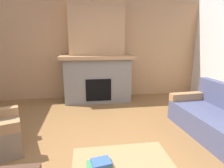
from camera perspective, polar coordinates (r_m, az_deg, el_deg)
ground at (r=2.85m, az=-0.38°, el=-21.37°), size 9.00×9.00×0.00m
wall_back_wood_panel at (r=5.33m, az=-4.92°, el=10.43°), size 6.00×0.12×2.70m
fireplace at (r=4.97m, az=-4.61°, el=8.07°), size 1.90×0.82×2.70m
couch at (r=3.71m, az=30.17°, el=-9.67°), size 0.95×1.85×0.85m
coffee_table at (r=2.08m, az=3.18°, el=-23.67°), size 1.00×0.60×0.43m
book_stack_near_edge at (r=1.98m, az=-3.66°, el=-22.99°), size 0.25×0.18×0.05m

